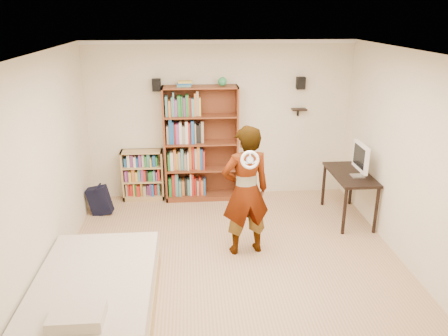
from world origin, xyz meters
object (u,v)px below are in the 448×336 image
at_px(tall_bookshelf, 201,144).
at_px(low_bookshelf, 143,175).
at_px(computer_desk, 348,196).
at_px(person, 246,191).
at_px(daybed, 96,290).

bearing_deg(tall_bookshelf, low_bookshelf, 177.23).
xyz_separation_m(computer_desk, person, (-1.76, -0.89, 0.51)).
xyz_separation_m(tall_bookshelf, low_bookshelf, (-1.02, 0.05, -0.55)).
bearing_deg(tall_bookshelf, person, -74.16).
height_order(low_bookshelf, daybed, low_bookshelf).
distance_m(daybed, person, 2.22).
bearing_deg(daybed, person, 33.33).
height_order(low_bookshelf, person, person).
distance_m(tall_bookshelf, person, 1.95).
bearing_deg(daybed, low_bookshelf, 85.72).
relative_size(low_bookshelf, daybed, 0.45).
bearing_deg(computer_desk, daybed, -149.79).
bearing_deg(computer_desk, low_bookshelf, 162.76).
relative_size(computer_desk, daybed, 0.57).
height_order(tall_bookshelf, computer_desk, tall_bookshelf).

